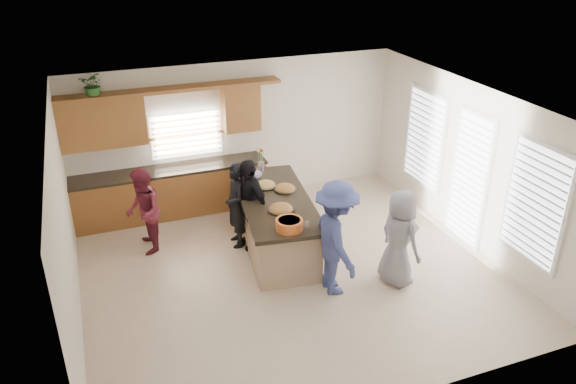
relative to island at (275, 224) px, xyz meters
name	(u,v)px	position (x,y,z in m)	size (l,w,h in m)	color
floor	(291,271)	(-0.02, -0.81, -0.45)	(6.50, 6.50, 0.00)	beige
room_shell	(291,164)	(-0.02, -0.81, 1.45)	(6.52, 6.02, 2.81)	silver
back_cabinetry	(167,170)	(-1.49, 1.93, 0.46)	(4.08, 0.66, 2.46)	olive
right_wall_glazing	(471,171)	(3.20, -0.94, 0.89)	(0.06, 4.00, 2.25)	white
island	(275,224)	(0.00, 0.00, 0.00)	(1.50, 2.83, 0.95)	tan
platter_front	(281,209)	(-0.06, -0.46, 0.53)	(0.43, 0.43, 0.17)	black
platter_mid	(285,189)	(0.27, 0.23, 0.52)	(0.40, 0.40, 0.16)	black
platter_back	(266,185)	(0.00, 0.49, 0.52)	(0.39, 0.39, 0.16)	black
salad_bowl	(289,224)	(-0.15, -1.07, 0.59)	(0.42, 0.42, 0.16)	orange
clear_cup	(307,224)	(0.13, -1.11, 0.55)	(0.08, 0.08, 0.10)	white
plate_stack	(255,174)	(-0.03, 1.04, 0.52)	(0.25, 0.25, 0.05)	#B08AC9
flower_vase	(261,159)	(0.16, 1.24, 0.71)	(0.14, 0.14, 0.42)	silver
potted_plant	(93,85)	(-2.57, 2.01, 2.19)	(0.43, 0.37, 0.48)	#2C6B2B
woman_left_back	(236,205)	(-0.59, 0.34, 0.31)	(0.56, 0.37, 1.53)	black
woman_left_mid	(143,211)	(-2.11, 0.68, 0.30)	(0.73, 0.57, 1.51)	maroon
woman_left_front	(249,204)	(-0.40, 0.22, 0.36)	(0.95, 0.40, 1.63)	black
woman_right_back	(336,238)	(0.43, -1.51, 0.46)	(1.18, 0.68, 1.82)	#3A437F
woman_right_front	(399,238)	(1.44, -1.65, 0.34)	(0.77, 0.50, 1.58)	gray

